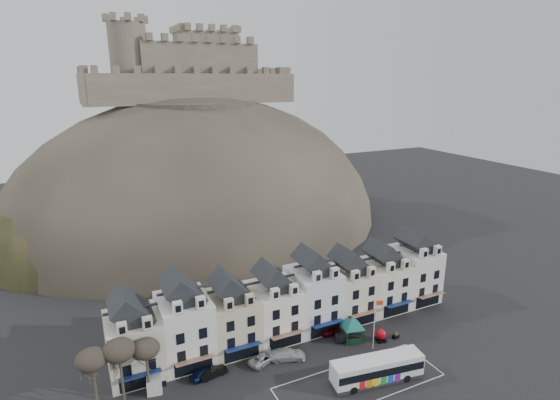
# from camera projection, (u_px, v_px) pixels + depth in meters

# --- Properties ---
(ground) EXTENTS (300.00, 300.00, 0.00)m
(ground) POSITION_uv_depth(u_px,v_px,m) (352.00, 392.00, 54.81)
(ground) COLOR black
(ground) RESTS_ON ground
(coach_bay_markings) EXTENTS (22.00, 7.50, 0.01)m
(coach_bay_markings) POSITION_uv_depth(u_px,v_px,m) (359.00, 382.00, 56.73)
(coach_bay_markings) COLOR silver
(coach_bay_markings) RESTS_ON ground
(townhouse_terrace) EXTENTS (54.40, 9.35, 11.80)m
(townhouse_terrace) POSITION_uv_depth(u_px,v_px,m) (295.00, 298.00, 67.29)
(townhouse_terrace) COLOR beige
(townhouse_terrace) RESTS_ON ground
(castle_hill) EXTENTS (100.00, 76.00, 68.00)m
(castle_hill) POSITION_uv_depth(u_px,v_px,m) (206.00, 227.00, 115.14)
(castle_hill) COLOR #322D27
(castle_hill) RESTS_ON ground
(castle) EXTENTS (50.20, 22.20, 22.00)m
(castle) POSITION_uv_depth(u_px,v_px,m) (188.00, 69.00, 110.01)
(castle) COLOR #635A4B
(castle) RESTS_ON ground
(tree_left_far) EXTENTS (3.61, 3.61, 8.24)m
(tree_left_far) POSITION_uv_depth(u_px,v_px,m) (92.00, 360.00, 49.98)
(tree_left_far) COLOR #332A20
(tree_left_far) RESTS_ON ground
(tree_left_mid) EXTENTS (3.78, 3.78, 8.64)m
(tree_left_mid) POSITION_uv_depth(u_px,v_px,m) (119.00, 351.00, 51.13)
(tree_left_mid) COLOR #332A20
(tree_left_mid) RESTS_ON ground
(tree_left_near) EXTENTS (3.43, 3.43, 7.84)m
(tree_left_near) POSITION_uv_depth(u_px,v_px,m) (146.00, 349.00, 52.57)
(tree_left_near) COLOR #332A20
(tree_left_near) RESTS_ON ground
(bus) EXTENTS (12.54, 4.64, 3.46)m
(bus) POSITION_uv_depth(u_px,v_px,m) (377.00, 368.00, 56.31)
(bus) COLOR #262628
(bus) RESTS_ON ground
(bus_shelter) EXTENTS (6.04, 6.04, 3.91)m
(bus_shelter) POSITION_uv_depth(u_px,v_px,m) (352.00, 322.00, 64.92)
(bus_shelter) COLOR black
(bus_shelter) RESTS_ON ground
(red_buoy) EXTENTS (1.58, 1.58, 1.96)m
(red_buoy) POSITION_uv_depth(u_px,v_px,m) (381.00, 335.00, 65.20)
(red_buoy) COLOR black
(red_buoy) RESTS_ON ground
(flagpole) EXTENTS (1.12, 0.38, 7.97)m
(flagpole) POSITION_uv_depth(u_px,v_px,m) (375.00, 321.00, 62.41)
(flagpole) COLOR silver
(flagpole) RESTS_ON ground
(white_van) EXTENTS (2.50, 4.42, 1.90)m
(white_van) POSITION_uv_depth(u_px,v_px,m) (154.00, 379.00, 55.75)
(white_van) COLOR silver
(white_van) RESTS_ON ground
(planter_west) EXTENTS (1.08, 0.73, 1.04)m
(planter_west) POSITION_uv_depth(u_px,v_px,m) (396.00, 335.00, 66.06)
(planter_west) COLOR black
(planter_west) RESTS_ON ground
(planter_east) EXTENTS (1.03, 0.69, 0.99)m
(planter_east) POSITION_uv_depth(u_px,v_px,m) (413.00, 347.00, 63.13)
(planter_east) COLOR black
(planter_east) RESTS_ON ground
(car_navy) EXTENTS (4.19, 2.82, 1.32)m
(car_navy) POSITION_uv_depth(u_px,v_px,m) (204.00, 373.00, 57.44)
(car_navy) COLOR #0A1436
(car_navy) RESTS_ON ground
(car_black) EXTENTS (4.04, 1.93, 1.28)m
(car_black) POSITION_uv_depth(u_px,v_px,m) (213.00, 372.00, 57.60)
(car_black) COLOR black
(car_black) RESTS_ON ground
(car_silver) EXTENTS (4.94, 3.62, 1.27)m
(car_silver) POSITION_uv_depth(u_px,v_px,m) (263.00, 358.00, 60.42)
(car_silver) COLOR #B1B4B9
(car_silver) RESTS_ON ground
(car_white) EXTENTS (5.64, 3.78, 1.52)m
(car_white) POSITION_uv_depth(u_px,v_px,m) (287.00, 354.00, 61.04)
(car_white) COLOR #BABABA
(car_white) RESTS_ON ground
(car_maroon) EXTENTS (4.01, 2.00, 1.31)m
(car_maroon) POSITION_uv_depth(u_px,v_px,m) (332.00, 331.00, 66.97)
(car_maroon) COLOR #55040D
(car_maroon) RESTS_ON ground
(car_charcoal) EXTENTS (4.46, 2.76, 1.39)m
(car_charcoal) POSITION_uv_depth(u_px,v_px,m) (349.00, 337.00, 65.36)
(car_charcoal) COLOR black
(car_charcoal) RESTS_ON ground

